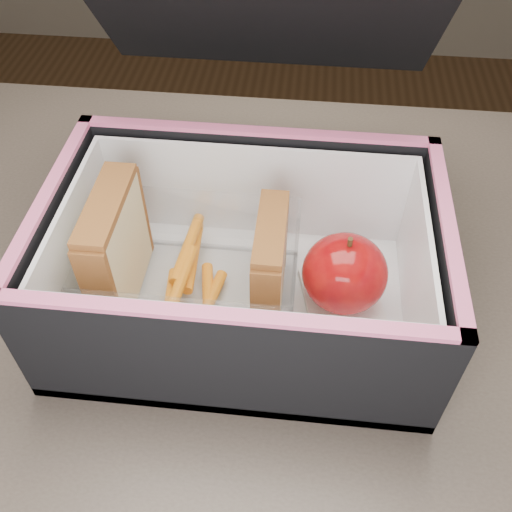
{
  "coord_description": "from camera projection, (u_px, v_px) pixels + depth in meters",
  "views": [
    {
      "loc": [
        -0.02,
        -0.3,
        1.19
      ],
      "look_at": [
        -0.06,
        0.04,
        0.81
      ],
      "focal_mm": 40.0,
      "sensor_mm": 36.0,
      "label": 1
    }
  ],
  "objects": [
    {
      "name": "sandwich_left",
      "position": [
        116.0,
        248.0,
        0.5
      ],
      "size": [
        0.03,
        0.1,
        0.11
      ],
      "color": "beige",
      "rests_on": "plastic_tub"
    },
    {
      "name": "sandwich_right",
      "position": [
        270.0,
        265.0,
        0.5
      ],
      "size": [
        0.02,
        0.09,
        0.1
      ],
      "color": "beige",
      "rests_on": "plastic_tub"
    },
    {
      "name": "carrot_sticks",
      "position": [
        191.0,
        284.0,
        0.52
      ],
      "size": [
        0.05,
        0.15,
        0.03
      ],
      "color": "orange",
      "rests_on": "plastic_tub"
    },
    {
      "name": "red_apple",
      "position": [
        345.0,
        273.0,
        0.5
      ],
      "size": [
        0.09,
        0.09,
        0.08
      ],
      "rotation": [
        0.0,
        0.0,
        -0.21
      ],
      "color": "#810009",
      "rests_on": "paper_napkin"
    },
    {
      "name": "paper_napkin",
      "position": [
        341.0,
        296.0,
        0.53
      ],
      "size": [
        0.08,
        0.09,
        0.01
      ],
      "primitive_type": "cube",
      "rotation": [
        0.0,
        0.0,
        0.23
      ],
      "color": "white",
      "rests_on": "lunch_bag"
    },
    {
      "name": "plastic_tub",
      "position": [
        194.0,
        270.0,
        0.51
      ],
      "size": [
        0.18,
        0.13,
        0.08
      ],
      "primitive_type": null,
      "color": "white",
      "rests_on": "lunch_bag"
    },
    {
      "name": "lunch_bag",
      "position": [
        244.0,
        252.0,
        0.5
      ],
      "size": [
        0.33,
        0.36,
        0.3
      ],
      "color": "black",
      "rests_on": "kitchen_table"
    },
    {
      "name": "kitchen_table",
      "position": [
        310.0,
        390.0,
        0.59
      ],
      "size": [
        1.2,
        0.8,
        0.75
      ],
      "color": "brown",
      "rests_on": "ground"
    }
  ]
}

